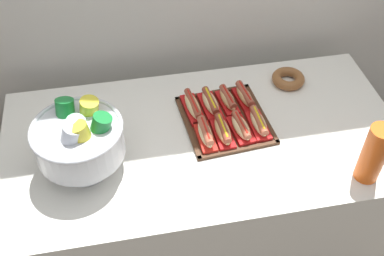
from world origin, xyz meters
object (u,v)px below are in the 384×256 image
at_px(hot_dog_3, 259,124).
at_px(cup_stack, 374,154).
at_px(hot_dog_2, 241,127).
at_px(hot_dog_4, 193,106).
at_px(hot_dog_6, 228,100).
at_px(punch_bowl, 79,139).
at_px(donut, 288,79).
at_px(hot_dog_5, 210,103).
at_px(hot_dog_7, 245,96).
at_px(hot_dog_1, 223,131).
at_px(serving_tray, 225,120).
at_px(hot_dog_0, 204,134).
at_px(buffet_table, 203,190).

xyz_separation_m(hot_dog_3, cup_stack, (0.31, -0.30, 0.09)).
relative_size(hot_dog_2, hot_dog_3, 0.99).
bearing_deg(hot_dog_2, hot_dog_4, 136.92).
distance_m(hot_dog_4, hot_dog_6, 0.15).
bearing_deg(punch_bowl, hot_dog_4, 25.70).
relative_size(hot_dog_4, donut, 1.29).
distance_m(hot_dog_5, hot_dog_7, 0.15).
relative_size(hot_dog_3, punch_bowl, 0.53).
bearing_deg(hot_dog_4, hot_dog_2, -43.08).
relative_size(punch_bowl, donut, 2.21).
distance_m(hot_dog_1, punch_bowl, 0.55).
distance_m(hot_dog_2, punch_bowl, 0.62).
height_order(serving_tray, cup_stack, cup_stack).
relative_size(hot_dog_0, hot_dog_3, 0.99).
height_order(hot_dog_4, punch_bowl, punch_bowl).
height_order(hot_dog_0, hot_dog_6, hot_dog_0).
relative_size(hot_dog_2, hot_dog_7, 1.04).
bearing_deg(hot_dog_2, serving_tray, 119.09).
distance_m(hot_dog_2, hot_dog_5, 0.18).
bearing_deg(hot_dog_6, hot_dog_7, 4.64).
bearing_deg(hot_dog_2, hot_dog_3, 4.64).
xyz_separation_m(hot_dog_1, cup_stack, (0.46, -0.29, 0.09)).
bearing_deg(buffet_table, hot_dog_3, -1.25).
distance_m(hot_dog_4, cup_stack, 0.71).
xyz_separation_m(hot_dog_5, hot_dog_6, (0.07, 0.01, 0.00)).
xyz_separation_m(serving_tray, hot_dog_6, (0.03, 0.09, 0.03)).
xyz_separation_m(serving_tray, cup_stack, (0.43, -0.37, 0.11)).
relative_size(hot_dog_3, hot_dog_4, 0.90).
height_order(hot_dog_2, hot_dog_6, hot_dog_6).
relative_size(buffet_table, hot_dog_3, 9.37).
height_order(hot_dog_5, hot_dog_6, hot_dog_6).
distance_m(hot_dog_2, hot_dog_6, 0.17).
distance_m(cup_stack, donut, 0.58).
height_order(buffet_table, hot_dog_4, hot_dog_4).
height_order(hot_dog_2, cup_stack, cup_stack).
relative_size(hot_dog_7, donut, 1.10).
relative_size(hot_dog_4, punch_bowl, 0.58).
distance_m(buffet_table, serving_tray, 0.38).
relative_size(hot_dog_1, hot_dog_3, 1.02).
bearing_deg(hot_dog_7, punch_bowl, -160.89).
relative_size(hot_dog_1, hot_dog_7, 1.07).
relative_size(buffet_table, serving_tray, 4.10).
distance_m(hot_dog_3, punch_bowl, 0.69).
bearing_deg(hot_dog_2, hot_dog_7, 70.20).
height_order(hot_dog_4, hot_dog_6, hot_dog_6).
height_order(hot_dog_1, hot_dog_5, hot_dog_5).
relative_size(serving_tray, donut, 2.66).
bearing_deg(hot_dog_0, hot_dog_1, 4.64).
bearing_deg(buffet_table, hot_dog_2, -4.29).
xyz_separation_m(buffet_table, hot_dog_7, (0.21, 0.16, 0.39)).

